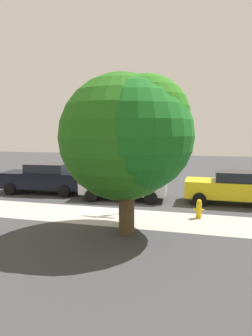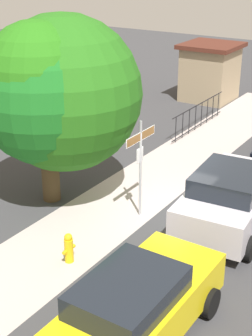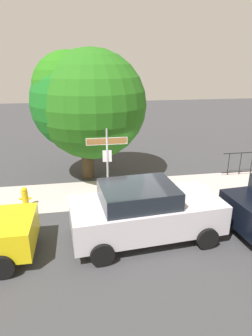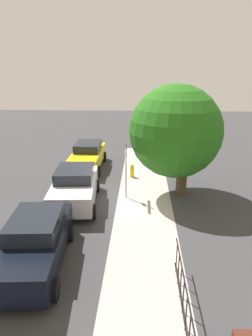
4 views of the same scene
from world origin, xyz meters
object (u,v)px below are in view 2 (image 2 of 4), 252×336
at_px(street_sign, 140,153).
at_px(utility_shed, 210,71).
at_px(shade_tree, 54,91).
at_px(fire_hydrant, 69,248).
at_px(car_silver, 231,197).
at_px(car_yellow, 135,309).

distance_m(street_sign, utility_shed, 12.67).
distance_m(street_sign, shade_tree, 2.92).
bearing_deg(utility_shed, fire_hydrant, -168.09).
bearing_deg(utility_shed, car_silver, -153.07).
bearing_deg(fire_hydrant, street_sign, -3.80).
bearing_deg(shade_tree, street_sign, -75.01).
height_order(street_sign, utility_shed, street_sign).
distance_m(car_silver, fire_hydrant, 4.62).
height_order(utility_shed, fire_hydrant, utility_shed).
bearing_deg(car_yellow, utility_shed, 20.18).
distance_m(shade_tree, utility_shed, 13.03).
relative_size(car_yellow, car_silver, 0.99).
xyz_separation_m(car_yellow, car_silver, (5.35, 0.27, 0.04)).
height_order(shade_tree, fire_hydrant, shade_tree).
bearing_deg(street_sign, utility_shed, 15.58).
height_order(car_yellow, car_silver, car_silver).
bearing_deg(shade_tree, utility_shed, 4.40).
height_order(car_silver, fire_hydrant, car_silver).
relative_size(street_sign, utility_shed, 1.02).
height_order(shade_tree, car_silver, shade_tree).
relative_size(street_sign, shade_tree, 0.51).
xyz_separation_m(car_yellow, fire_hydrant, (1.54, 2.84, -0.44)).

